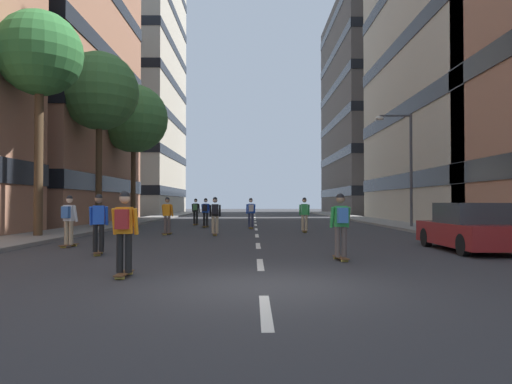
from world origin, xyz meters
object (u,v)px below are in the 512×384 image
Objects in this scene: skater_2 at (69,218)px; skater_7 at (124,228)px; streetlamp_right at (405,157)px; skater_4 at (341,222)px; street_tree_near at (134,119)px; skater_6 at (196,210)px; skater_9 at (167,214)px; skater_1 at (206,211)px; parked_car_near at (469,229)px; skater_3 at (99,221)px; skater_8 at (215,213)px; street_tree_far at (99,92)px; skater_0 at (251,211)px; skater_5 at (304,213)px; street_tree_mid at (40,55)px.

skater_7 is at bearing -60.45° from skater_2.
streetlamp_right reaches higher than skater_4.
street_tree_near reaches higher than skater_2.
skater_2 and skater_4 have the same top height.
skater_9 is at bearing -91.25° from skater_6.
skater_4 is 1.00× the size of skater_6.
skater_7 is (0.23, -18.93, 0.00)m from skater_1.
parked_car_near is at bearing -34.32° from skater_9.
skater_4 is at bearing -113.65° from streetlamp_right.
skater_3 is 4.50m from skater_7.
parked_car_near is 13.19m from skater_2.
skater_3 and skater_8 have the same top height.
parked_car_near is at bearing -5.61° from skater_2.
street_tree_far reaches higher than skater_0.
streetlamp_right is 21.08m from skater_7.
street_tree_far reaches higher than skater_7.
street_tree_near reaches higher than skater_5.
skater_5 is (2.75, -3.28, -0.03)m from skater_0.
skater_2 and skater_7 have the same top height.
skater_8 is at bearing 113.43° from skater_4.
street_tree_near is 11.58m from skater_1.
skater_1 is 1.00× the size of skater_2.
parked_car_near is at bearing 28.20° from skater_4.
skater_2 is 1.00× the size of skater_6.
streetlamp_right is at bearing 26.69° from skater_8.
street_tree_near reaches higher than street_tree_mid.
skater_4 is 1.00× the size of skater_8.
skater_2 and skater_3 have the same top height.
skater_3 is at bearing -52.60° from skater_2.
parked_car_near is 0.43× the size of street_tree_far.
street_tree_mid reaches higher than skater_5.
parked_car_near is 2.47× the size of skater_5.
skater_4 is (6.84, -1.37, 0.03)m from skater_3.
parked_car_near is 10.13m from skater_5.
skater_6 is at bearing 122.53° from parked_car_near.
street_tree_far is at bearing 132.68° from skater_9.
skater_1 is at bearing 172.71° from streetlamp_right.
skater_4 is at bearing -33.33° from street_tree_mid.
skater_7 is (6.40, -10.21, -6.77)m from street_tree_mid.
skater_1 is 7.17m from skater_5.
skater_6 is (5.22, -4.10, -6.83)m from street_tree_near.
skater_6 is at bearing 130.75° from skater_5.
skater_7 is (6.40, -17.99, -7.03)m from street_tree_far.
skater_4 is 1.00× the size of skater_9.
skater_0 is 1.00× the size of skater_7.
street_tree_far is 5.75× the size of skater_3.
skater_0 and skater_6 have the same top height.
skater_7 is at bearing -86.90° from skater_6.
skater_1 is 1.00× the size of skater_7.
skater_0 reaches higher than parked_car_near.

